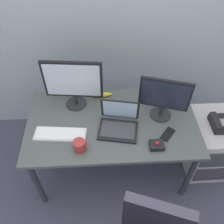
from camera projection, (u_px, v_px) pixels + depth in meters
ground_plane at (112, 165)px, 2.57m from camera, size 8.00×8.00×0.00m
back_wall at (107, 0)px, 2.05m from camera, size 6.00×0.10×2.80m
desk at (112, 127)px, 2.10m from camera, size 1.43×0.80×0.70m
file_cabinet at (209, 144)px, 2.39m from camera, size 0.42×0.53×0.60m
desk_phone at (220, 123)px, 2.13m from camera, size 0.17×0.20×0.09m
monitor_main at (73, 82)px, 2.00m from camera, size 0.49×0.18×0.46m
monitor_side at (164, 97)px, 1.94m from camera, size 0.39×0.18×0.38m
keyboard at (60, 134)px, 1.94m from camera, size 0.42×0.18×0.03m
laptop at (119, 123)px, 1.97m from camera, size 0.35×0.31×0.24m
trackball_mouse at (157, 145)px, 1.86m from camera, size 0.11×0.09×0.07m
coffee_mug at (80, 146)px, 1.83m from camera, size 0.10×0.09×0.09m
cell_phone at (168, 134)px, 1.95m from camera, size 0.14×0.15×0.01m
banana at (102, 95)px, 2.24m from camera, size 0.19×0.06×0.04m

